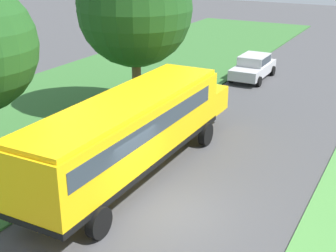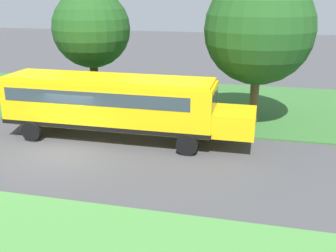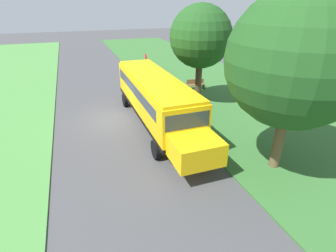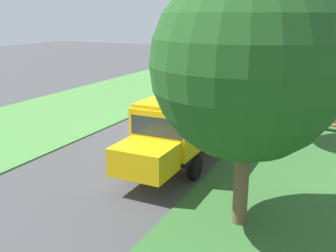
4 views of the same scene
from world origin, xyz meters
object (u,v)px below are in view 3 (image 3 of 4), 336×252
(oak_tree_roadside_mid, at_px, (296,57))
(stop_sign, at_px, (146,64))
(park_bench, at_px, (196,84))
(oak_tree_beside_bus, at_px, (203,37))
(school_bus, at_px, (156,97))

(oak_tree_roadside_mid, height_order, stop_sign, oak_tree_roadside_mid)
(oak_tree_roadside_mid, bearing_deg, park_bench, -97.11)
(stop_sign, relative_size, park_bench, 1.65)
(oak_tree_beside_bus, relative_size, park_bench, 4.41)
(stop_sign, bearing_deg, school_bus, 77.69)
(oak_tree_roadside_mid, xyz_separation_m, park_bench, (-1.55, -12.44, -4.84))
(school_bus, relative_size, stop_sign, 4.53)
(oak_tree_roadside_mid, xyz_separation_m, stop_sign, (1.93, -16.55, -3.58))
(oak_tree_beside_bus, xyz_separation_m, park_bench, (-1.04, -2.94, -4.51))
(oak_tree_beside_bus, relative_size, stop_sign, 2.67)
(oak_tree_beside_bus, distance_m, stop_sign, 8.14)
(school_bus, xyz_separation_m, park_bench, (-5.67, -5.92, -1.45))
(stop_sign, bearing_deg, oak_tree_roadside_mid, 96.65)
(stop_sign, xyz_separation_m, park_bench, (-3.48, 4.12, -1.26))
(school_bus, relative_size, park_bench, 7.48)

